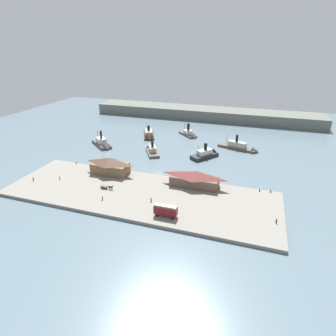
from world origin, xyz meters
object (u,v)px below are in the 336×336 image
(pedestrian_standing_center, at_px, (276,221))
(pedestrian_walking_east, at_px, (151,200))
(mooring_post_center_west, at_px, (260,190))
(pedestrian_by_tram, at_px, (102,198))
(ferry_shed_central_terminal, at_px, (195,178))
(ferry_approaching_east, at_px, (152,150))
(mooring_post_east, at_px, (76,163))
(ferry_moored_east, at_px, (149,135))
(ferry_departing_north, at_px, (103,144))
(ferry_moored_west, at_px, (189,134))
(street_tram, at_px, (166,210))
(horse_cart, at_px, (107,187))
(ferry_shed_west_terminal, at_px, (110,165))
(pedestrian_at_waters_edge, at_px, (60,178))
(ferry_mid_harbor, at_px, (241,147))
(ferry_approaching_west, at_px, (207,154))
(pedestrian_walking_west, at_px, (33,179))
(mooring_post_center_east, at_px, (271,191))

(pedestrian_standing_center, xyz_separation_m, pedestrian_walking_east, (-44.90, -0.44, 0.03))
(mooring_post_center_west, bearing_deg, pedestrian_by_tram, -155.64)
(ferry_shed_central_terminal, xyz_separation_m, ferry_approaching_east, (-32.34, 33.69, -3.23))
(mooring_post_east, distance_m, ferry_moored_east, 57.31)
(mooring_post_east, bearing_deg, ferry_shed_central_terminal, -3.73)
(ferry_departing_north, bearing_deg, ferry_moored_west, 38.92)
(street_tram, xyz_separation_m, ferry_moored_east, (-39.90, 84.03, -2.65))
(pedestrian_walking_east, bearing_deg, horse_cart, 170.04)
(ferry_shed_west_terminal, relative_size, ferry_moored_west, 1.11)
(ferry_shed_central_terminal, distance_m, mooring_post_east, 61.46)
(pedestrian_at_waters_edge, height_order, pedestrian_by_tram, pedestrian_by_tram)
(ferry_shed_west_terminal, distance_m, pedestrian_at_waters_edge, 22.48)
(mooring_post_east, xyz_separation_m, mooring_post_center_west, (87.69, -0.63, 0.00))
(horse_cart, height_order, ferry_mid_harbor, ferry_mid_harbor)
(street_tram, xyz_separation_m, mooring_post_east, (-57.03, 29.35, -2.11))
(ferry_shed_west_terminal, relative_size, ferry_mid_harbor, 0.70)
(pedestrian_by_tram, height_order, ferry_approaching_east, ferry_approaching_east)
(pedestrian_walking_east, xyz_separation_m, ferry_approaching_west, (10.97, 54.33, -0.37))
(mooring_post_center_west, distance_m, ferry_approaching_east, 66.14)
(ferry_moored_west, distance_m, ferry_departing_north, 56.35)
(horse_cart, bearing_deg, pedestrian_walking_west, -174.10)
(mooring_post_east, bearing_deg, street_tram, -27.23)
(pedestrian_walking_west, xyz_separation_m, ferry_approaching_east, (35.61, 51.40, -0.68))
(pedestrian_by_tram, xyz_separation_m, mooring_post_center_west, (57.23, 25.91, -0.34))
(mooring_post_east, distance_m, ferry_moored_west, 76.95)
(ferry_departing_north, bearing_deg, street_tram, -44.75)
(pedestrian_walking_east, distance_m, ferry_moored_west, 86.72)
(ferry_approaching_east, distance_m, ferry_moored_east, 27.62)
(mooring_post_center_west, bearing_deg, ferry_approaching_east, 152.70)
(mooring_post_east, bearing_deg, ferry_approaching_east, 45.76)
(ferry_shed_central_terminal, xyz_separation_m, mooring_post_center_west, (26.43, 3.36, -2.89))
(mooring_post_center_east, distance_m, ferry_mid_harbor, 51.74)
(ferry_shed_west_terminal, distance_m, mooring_post_center_east, 70.54)
(pedestrian_at_waters_edge, bearing_deg, ferry_mid_harbor, 42.33)
(horse_cart, bearing_deg, pedestrian_by_tram, -70.96)
(ferry_shed_central_terminal, relative_size, ferry_moored_west, 1.33)
(horse_cart, relative_size, pedestrian_standing_center, 3.39)
(ferry_shed_central_terminal, xyz_separation_m, ferry_moored_west, (-19.44, 68.58, -3.21))
(mooring_post_center_west, height_order, ferry_approaching_east, ferry_approaching_east)
(ferry_shed_central_terminal, xyz_separation_m, pedestrian_standing_center, (32.31, -17.43, -2.56))
(ferry_shed_west_terminal, distance_m, pedestrian_standing_center, 74.04)
(pedestrian_at_waters_edge, relative_size, pedestrian_walking_east, 0.84)
(mooring_post_center_east, xyz_separation_m, ferry_moored_east, (-74.85, 54.75, -0.54))
(pedestrian_standing_center, distance_m, ferry_approaching_east, 82.43)
(pedestrian_by_tram, height_order, ferry_mid_harbor, ferry_mid_harbor)
(street_tram, relative_size, mooring_post_east, 9.01)
(pedestrian_at_waters_edge, height_order, mooring_post_east, pedestrian_at_waters_edge)
(pedestrian_walking_east, xyz_separation_m, ferry_moored_west, (-6.85, 86.45, -0.69))
(pedestrian_standing_center, bearing_deg, mooring_post_center_west, 105.80)
(ferry_moored_west, xyz_separation_m, ferry_mid_harbor, (34.56, -15.32, 0.14))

